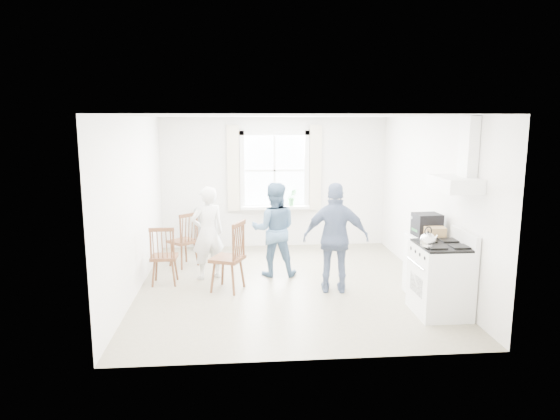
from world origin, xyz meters
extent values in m
cube|color=gray|center=(0.00, 0.00, -0.01)|extent=(4.62, 5.12, 0.02)
cube|color=white|center=(0.00, 2.52, 1.30)|extent=(4.62, 0.04, 2.64)
cube|color=white|center=(0.00, -2.52, 1.30)|extent=(4.62, 0.04, 2.64)
cube|color=white|center=(-2.27, 0.00, 1.30)|extent=(0.04, 5.12, 2.64)
cube|color=white|center=(2.27, 0.00, 1.30)|extent=(0.04, 5.12, 2.64)
cube|color=white|center=(0.00, 0.00, 2.61)|extent=(4.62, 5.12, 0.02)
cube|color=white|center=(0.00, 2.48, 1.55)|extent=(1.20, 0.02, 1.40)
cube|color=white|center=(0.00, 2.46, 2.29)|extent=(1.38, 0.09, 0.09)
cube|color=white|center=(0.00, 2.46, 0.81)|extent=(1.38, 0.09, 0.09)
cube|color=white|center=(-0.65, 2.46, 1.55)|extent=(0.09, 0.09, 1.58)
cube|color=white|center=(0.65, 2.46, 1.55)|extent=(0.09, 0.09, 1.58)
cube|color=white|center=(0.00, 2.38, 0.82)|extent=(1.38, 0.24, 0.06)
cube|color=beige|center=(-0.82, 2.44, 1.60)|extent=(0.24, 0.05, 1.70)
cube|color=beige|center=(0.82, 2.44, 1.60)|extent=(0.24, 0.05, 1.70)
cube|color=white|center=(2.02, -1.35, 1.74)|extent=(0.45, 0.76, 0.18)
cube|color=white|center=(2.17, -1.35, 2.21)|extent=(0.14, 0.30, 0.76)
cube|color=gray|center=(-1.40, 2.33, 0.40)|extent=(0.40, 0.30, 0.80)
cube|color=white|center=(1.91, -1.35, 0.46)|extent=(0.65, 0.76, 0.92)
cube|color=black|center=(1.91, -1.35, 0.94)|extent=(0.61, 0.72, 0.03)
cube|color=white|center=(2.20, -1.35, 1.02)|extent=(0.06, 0.76, 0.20)
cylinder|color=silver|center=(1.56, -1.35, 0.70)|extent=(0.02, 0.61, 0.02)
sphere|color=silver|center=(1.65, -1.49, 1.05)|extent=(0.19, 0.19, 0.19)
cylinder|color=silver|center=(1.65, -1.49, 0.99)|extent=(0.17, 0.17, 0.04)
torus|color=black|center=(1.65, -1.49, 1.16)|extent=(0.12, 0.06, 0.12)
cube|color=white|center=(1.98, -0.65, 0.45)|extent=(0.50, 0.55, 0.90)
cube|color=black|center=(1.96, -0.64, 0.99)|extent=(0.38, 0.35, 0.17)
cube|color=black|center=(1.96, -0.64, 1.15)|extent=(0.38, 0.35, 0.15)
cube|color=#A78350|center=(1.98, -0.89, 0.99)|extent=(0.30, 0.23, 0.18)
cube|color=#4E2C19|center=(-1.70, 1.18, 0.44)|extent=(0.57, 0.57, 0.05)
cube|color=#4E2C19|center=(-1.58, 1.05, 0.71)|extent=(0.33, 0.31, 0.53)
cylinder|color=#4E2C19|center=(-1.70, 1.18, 0.21)|extent=(0.04, 0.04, 0.42)
cube|color=#4E2C19|center=(-1.90, 0.22, 0.43)|extent=(0.40, 0.38, 0.05)
cube|color=#4E2C19|center=(-1.90, 0.05, 0.69)|extent=(0.38, 0.06, 0.52)
cylinder|color=#4E2C19|center=(-1.90, 0.22, 0.21)|extent=(0.03, 0.03, 0.41)
cube|color=#4E2C19|center=(-0.91, -0.16, 0.49)|extent=(0.58, 0.59, 0.05)
cube|color=#4E2C19|center=(-0.73, -0.24, 0.78)|extent=(0.23, 0.43, 0.59)
cylinder|color=#4E2C19|center=(-0.91, -0.16, 0.23)|extent=(0.04, 0.04, 0.47)
imported|color=silver|center=(-1.23, 0.44, 0.75)|extent=(0.72, 0.72, 1.51)
imported|color=slate|center=(-0.15, 0.52, 0.77)|extent=(0.80, 0.80, 1.55)
imported|color=navy|center=(0.70, -0.37, 0.82)|extent=(1.09, 1.09, 1.65)
imported|color=#377C3D|center=(0.34, 2.36, 1.02)|extent=(0.22, 0.22, 0.34)
camera|label=1|loc=(-0.74, -7.44, 2.54)|focal=32.00mm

